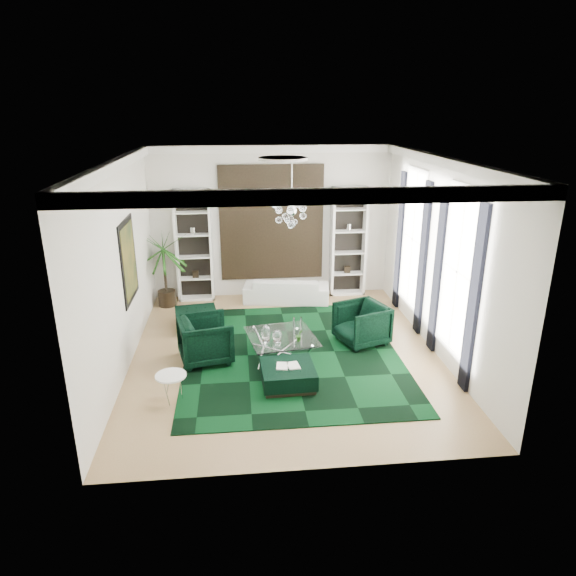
{
  "coord_description": "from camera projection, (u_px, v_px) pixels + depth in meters",
  "views": [
    {
      "loc": [
        -0.89,
        -9.19,
        4.67
      ],
      "look_at": [
        0.11,
        0.5,
        1.21
      ],
      "focal_mm": 32.0,
      "sensor_mm": 36.0,
      "label": 1
    }
  ],
  "objects": [
    {
      "name": "ceiling",
      "position": [
        285.0,
        158.0,
        8.99
      ],
      "size": [
        6.0,
        7.0,
        0.02
      ],
      "primitive_type": "cube",
      "color": "white",
      "rests_on": "ground"
    },
    {
      "name": "armchair_right",
      "position": [
        362.0,
        324.0,
        10.58
      ],
      "size": [
        1.2,
        1.18,
        0.86
      ],
      "primitive_type": "imported",
      "rotation": [
        0.0,
        0.0,
        -1.22
      ],
      "color": "black",
      "rests_on": "floor"
    },
    {
      "name": "shelving_right",
      "position": [
        348.0,
        242.0,
        13.08
      ],
      "size": [
        0.9,
        0.38,
        2.8
      ],
      "primitive_type": null,
      "color": "white",
      "rests_on": "floor"
    },
    {
      "name": "armchair_left",
      "position": [
        206.0,
        340.0,
        9.84
      ],
      "size": [
        1.16,
        1.14,
        0.88
      ],
      "primitive_type": "imported",
      "rotation": [
        0.0,
        0.0,
        1.8
      ],
      "color": "black",
      "rests_on": "floor"
    },
    {
      "name": "wall_left",
      "position": [
        121.0,
        267.0,
        9.33
      ],
      "size": [
        0.02,
        7.0,
        3.8
      ],
      "primitive_type": "cube",
      "color": "silver",
      "rests_on": "ground"
    },
    {
      "name": "rug",
      "position": [
        291.0,
        354.0,
        10.22
      ],
      "size": [
        4.2,
        5.0,
        0.02
      ],
      "primitive_type": "cube",
      "color": "black",
      "rests_on": "floor"
    },
    {
      "name": "ottoman_side",
      "position": [
        196.0,
        319.0,
        11.39
      ],
      "size": [
        1.01,
        1.01,
        0.4
      ],
      "primitive_type": "cube",
      "rotation": [
        0.0,
        0.0,
        0.14
      ],
      "color": "black",
      "rests_on": "floor"
    },
    {
      "name": "wall_back",
      "position": [
        271.0,
        223.0,
        12.92
      ],
      "size": [
        6.0,
        0.02,
        3.8
      ],
      "primitive_type": "cube",
      "color": "silver",
      "rests_on": "ground"
    },
    {
      "name": "curtain_far_b",
      "position": [
        400.0,
        241.0,
        12.13
      ],
      "size": [
        0.07,
        0.3,
        3.25
      ],
      "primitive_type": "cube",
      "color": "black",
      "rests_on": "floor"
    },
    {
      "name": "curtain_near_b",
      "position": [
        438.0,
        272.0,
        9.88
      ],
      "size": [
        0.07,
        0.3,
        3.25
      ],
      "primitive_type": "cube",
      "color": "black",
      "rests_on": "floor"
    },
    {
      "name": "ottoman_front",
      "position": [
        288.0,
        376.0,
        9.04
      ],
      "size": [
        0.96,
        0.96,
        0.37
      ],
      "primitive_type": "cube",
      "rotation": [
        0.0,
        0.0,
        0.04
      ],
      "color": "black",
      "rests_on": "floor"
    },
    {
      "name": "curtain_far_a",
      "position": [
        423.0,
        260.0,
        10.67
      ],
      "size": [
        0.07,
        0.3,
        3.25
      ],
      "primitive_type": "cube",
      "color": "black",
      "rests_on": "floor"
    },
    {
      "name": "crown_molding",
      "position": [
        285.0,
        164.0,
        9.02
      ],
      "size": [
        6.0,
        7.0,
        0.18
      ],
      "primitive_type": null,
      "color": "white",
      "rests_on": "ceiling"
    },
    {
      "name": "ceiling_medallion",
      "position": [
        283.0,
        159.0,
        9.28
      ],
      "size": [
        0.9,
        0.9,
        0.05
      ],
      "primitive_type": "cylinder",
      "color": "white",
      "rests_on": "ceiling"
    },
    {
      "name": "floor",
      "position": [
        285.0,
        354.0,
        10.26
      ],
      "size": [
        6.0,
        7.0,
        0.02
      ],
      "primitive_type": "cube",
      "color": "tan",
      "rests_on": "ground"
    },
    {
      "name": "tapestry",
      "position": [
        272.0,
        223.0,
        12.87
      ],
      "size": [
        2.5,
        0.06,
        2.8
      ],
      "primitive_type": "cube",
      "color": "black",
      "rests_on": "wall_back"
    },
    {
      "name": "palm",
      "position": [
        164.0,
        260.0,
        12.34
      ],
      "size": [
        1.64,
        1.64,
        2.33
      ],
      "primitive_type": null,
      "rotation": [
        0.0,
        0.0,
        -0.13
      ],
      "color": "#194811",
      "rests_on": "floor"
    },
    {
      "name": "shelving_left",
      "position": [
        194.0,
        246.0,
        12.71
      ],
      "size": [
        0.9,
        0.38,
        2.8
      ],
      "primitive_type": null,
      "color": "white",
      "rests_on": "floor"
    },
    {
      "name": "window_far",
      "position": [
        413.0,
        239.0,
        11.32
      ],
      "size": [
        0.03,
        1.1,
        2.9
      ],
      "primitive_type": "cube",
      "color": "white",
      "rests_on": "wall_right"
    },
    {
      "name": "curtain_near_a",
      "position": [
        474.0,
        301.0,
        8.42
      ],
      "size": [
        0.07,
        0.3,
        3.25
      ],
      "primitive_type": "cube",
      "color": "black",
      "rests_on": "floor"
    },
    {
      "name": "wall_right",
      "position": [
        440.0,
        258.0,
        9.92
      ],
      "size": [
        0.02,
        7.0,
        3.8
      ],
      "primitive_type": "cube",
      "color": "silver",
      "rests_on": "ground"
    },
    {
      "name": "chandelier",
      "position": [
        292.0,
        211.0,
        9.46
      ],
      "size": [
        0.81,
        0.81,
        0.7
      ],
      "primitive_type": null,
      "rotation": [
        0.0,
        0.0,
        -0.04
      ],
      "color": "white",
      "rests_on": "ceiling"
    },
    {
      "name": "wall_front",
      "position": [
        312.0,
        343.0,
        6.34
      ],
      "size": [
        6.0,
        0.02,
        3.8
      ],
      "primitive_type": "cube",
      "color": "silver",
      "rests_on": "ground"
    },
    {
      "name": "painting",
      "position": [
        129.0,
        260.0,
        9.92
      ],
      "size": [
        0.04,
        1.3,
        1.6
      ],
      "primitive_type": "cube",
      "color": "black",
      "rests_on": "wall_left"
    },
    {
      "name": "table_plant",
      "position": [
        299.0,
        335.0,
        9.75
      ],
      "size": [
        0.16,
        0.14,
        0.25
      ],
      "primitive_type": "imported",
      "rotation": [
        0.0,
        0.0,
        0.29
      ],
      "color": "#194811",
      "rests_on": "coffee_table"
    },
    {
      "name": "book",
      "position": [
        288.0,
        366.0,
        8.97
      ],
      "size": [
        0.41,
        0.28,
        0.03
      ],
      "primitive_type": "cube",
      "color": "white",
      "rests_on": "ottoman_front"
    },
    {
      "name": "side_table",
      "position": [
        172.0,
        389.0,
        8.5
      ],
      "size": [
        0.52,
        0.52,
        0.49
      ],
      "primitive_type": "cylinder",
      "rotation": [
        0.0,
        0.0,
        0.01
      ],
      "color": "white",
      "rests_on": "floor"
    },
    {
      "name": "sofa",
      "position": [
        286.0,
        289.0,
        12.92
      ],
      "size": [
        2.23,
        1.15,
        0.62
      ],
      "primitive_type": "imported",
      "rotation": [
        0.0,
        0.0,
        2.98
      ],
      "color": "silver",
      "rests_on": "floor"
    },
    {
      "name": "coffee_table",
      "position": [
        282.0,
        346.0,
        10.08
      ],
      "size": [
        1.46,
        1.46,
        0.43
      ],
      "primitive_type": null,
      "rotation": [
        0.0,
        0.0,
        0.17
      ],
      "color": "white",
      "rests_on": "floor"
    },
    {
      "name": "window_near",
      "position": [
        458.0,
        272.0,
        9.07
      ],
      "size": [
        0.03,
        1.1,
        2.9
      ],
      "primitive_type": "cube",
      "color": "white",
      "rests_on": "wall_right"
    }
  ]
}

